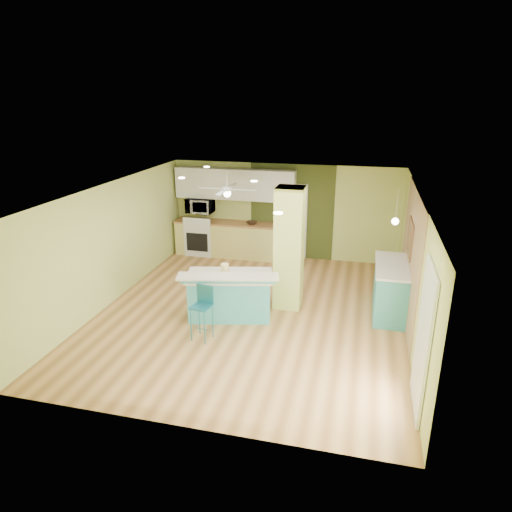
% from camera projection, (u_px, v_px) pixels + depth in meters
% --- Properties ---
extents(floor, '(6.00, 7.00, 0.01)m').
position_uv_depth(floor, '(252.00, 312.00, 9.27)').
color(floor, '#936233').
rests_on(floor, ground).
extents(ceiling, '(6.00, 7.00, 0.01)m').
position_uv_depth(ceiling, '(251.00, 190.00, 8.42)').
color(ceiling, white).
rests_on(ceiling, wall_back).
extents(wall_back, '(6.00, 0.01, 2.50)m').
position_uv_depth(wall_back, '(284.00, 211.00, 12.05)').
color(wall_back, '#C3CF6F').
rests_on(wall_back, floor).
extents(wall_front, '(6.00, 0.01, 2.50)m').
position_uv_depth(wall_front, '(182.00, 345.00, 5.64)').
color(wall_front, '#C3CF6F').
rests_on(wall_front, floor).
extents(wall_left, '(0.01, 7.00, 2.50)m').
position_uv_depth(wall_left, '(112.00, 243.00, 9.52)').
color(wall_left, '#C3CF6F').
rests_on(wall_left, floor).
extents(wall_right, '(0.01, 7.00, 2.50)m').
position_uv_depth(wall_right, '(414.00, 267.00, 8.17)').
color(wall_right, '#C3CF6F').
rests_on(wall_right, floor).
extents(wood_panel, '(0.02, 3.40, 2.50)m').
position_uv_depth(wood_panel, '(411.00, 256.00, 8.72)').
color(wood_panel, '#917253').
rests_on(wood_panel, floor).
extents(olive_accent, '(2.20, 0.02, 2.50)m').
position_uv_depth(olive_accent, '(292.00, 212.00, 11.99)').
color(olive_accent, '#3E471C').
rests_on(olive_accent, floor).
extents(interior_door, '(0.82, 0.05, 2.00)m').
position_uv_depth(interior_door, '(291.00, 221.00, 12.05)').
color(interior_door, white).
rests_on(interior_door, floor).
extents(french_door, '(0.04, 1.08, 2.10)m').
position_uv_depth(french_door, '(423.00, 340.00, 6.14)').
color(french_door, white).
rests_on(french_door, floor).
extents(column, '(0.55, 0.55, 2.50)m').
position_uv_depth(column, '(289.00, 249.00, 9.16)').
color(column, '#BAC85C').
rests_on(column, floor).
extents(kitchen_run, '(3.25, 0.63, 0.94)m').
position_uv_depth(kitchen_run, '(234.00, 239.00, 12.32)').
color(kitchen_run, '#D9D071').
rests_on(kitchen_run, floor).
extents(stove, '(0.76, 0.66, 1.08)m').
position_uv_depth(stove, '(201.00, 237.00, 12.53)').
color(stove, white).
rests_on(stove, floor).
extents(upper_cabinets, '(3.20, 0.34, 0.80)m').
position_uv_depth(upper_cabinets, '(235.00, 184.00, 11.94)').
color(upper_cabinets, white).
rests_on(upper_cabinets, wall_back).
extents(microwave, '(0.70, 0.48, 0.39)m').
position_uv_depth(microwave, '(200.00, 206.00, 12.24)').
color(microwave, white).
rests_on(microwave, wall_back).
extents(ceiling_fan, '(1.41, 1.41, 0.61)m').
position_uv_depth(ceiling_fan, '(227.00, 189.00, 10.64)').
color(ceiling_fan, white).
rests_on(ceiling_fan, ceiling).
extents(pendant_lamp, '(0.14, 0.14, 0.69)m').
position_uv_depth(pendant_lamp, '(395.00, 221.00, 8.72)').
color(pendant_lamp, white).
rests_on(pendant_lamp, ceiling).
extents(wall_decor, '(0.03, 0.90, 0.70)m').
position_uv_depth(wall_decor, '(410.00, 238.00, 8.81)').
color(wall_decor, brown).
rests_on(wall_decor, wood_panel).
extents(peninsula, '(1.95, 1.38, 1.01)m').
position_uv_depth(peninsula, '(230.00, 294.00, 8.95)').
color(peninsula, teal).
rests_on(peninsula, floor).
extents(bar_stool, '(0.39, 0.39, 1.01)m').
position_uv_depth(bar_stool, '(203.00, 304.00, 8.08)').
color(bar_stool, teal).
rests_on(bar_stool, floor).
extents(side_counter, '(0.68, 1.61, 1.03)m').
position_uv_depth(side_counter, '(391.00, 289.00, 9.07)').
color(side_counter, teal).
rests_on(side_counter, floor).
extents(fruit_bowl, '(0.30, 0.30, 0.07)m').
position_uv_depth(fruit_bowl, '(252.00, 223.00, 12.01)').
color(fruit_bowl, '#342215').
rests_on(fruit_bowl, kitchen_run).
extents(canister, '(0.16, 0.16, 0.19)m').
position_uv_depth(canister, '(225.00, 269.00, 8.88)').
color(canister, yellow).
rests_on(canister, peninsula).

